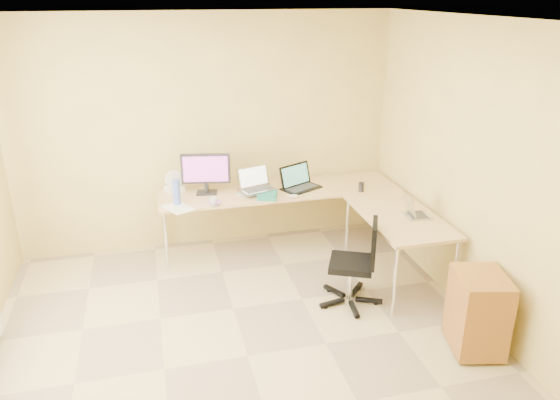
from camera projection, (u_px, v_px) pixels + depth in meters
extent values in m
plane|color=tan|center=(248.00, 356.00, 4.36)|extent=(4.50, 4.50, 0.00)
plane|color=white|center=(239.00, 22.00, 3.41)|extent=(4.50, 4.50, 0.00)
plane|color=tan|center=(207.00, 134.00, 5.91)|extent=(4.50, 0.00, 4.50)
plane|color=tan|center=(496.00, 185.00, 4.36)|extent=(0.00, 4.50, 4.50)
cube|color=tan|center=(279.00, 219.00, 6.06)|extent=(2.65, 0.70, 0.73)
cube|color=tan|center=(396.00, 248.00, 5.38)|extent=(0.70, 1.30, 0.73)
cube|color=black|center=(206.00, 174.00, 5.72)|extent=(0.55, 0.26, 0.45)
cube|color=#166556|center=(268.00, 195.00, 5.69)|extent=(0.27, 0.32, 0.04)
cube|color=#9F9DA9|center=(257.00, 179.00, 5.72)|extent=(0.45, 0.39, 0.24)
cube|color=black|center=(301.00, 178.00, 5.88)|extent=(0.51, 0.46, 0.26)
cube|color=silver|center=(256.00, 193.00, 5.78)|extent=(0.42, 0.16, 0.02)
ellipsoid|color=silver|center=(294.00, 196.00, 5.67)|extent=(0.11, 0.08, 0.03)
imported|color=silver|center=(213.00, 201.00, 5.47)|extent=(0.10, 0.10, 0.08)
cylinder|color=#A7A9BA|center=(215.00, 203.00, 5.48)|extent=(0.15, 0.15, 0.03)
cylinder|color=#4662B4|center=(177.00, 192.00, 5.44)|extent=(0.09, 0.09, 0.27)
cube|color=silver|center=(178.00, 208.00, 5.40)|extent=(0.34, 0.38, 0.01)
cube|color=white|center=(175.00, 188.00, 5.84)|extent=(0.23, 0.21, 0.07)
cylinder|color=white|center=(174.00, 182.00, 5.77)|extent=(0.24, 0.24, 0.24)
cylinder|color=black|center=(361.00, 187.00, 5.84)|extent=(0.07, 0.07, 0.10)
cube|color=beige|center=(418.00, 207.00, 5.17)|extent=(0.30, 0.25, 0.19)
cube|color=black|center=(351.00, 255.00, 4.94)|extent=(0.68, 0.68, 0.85)
cube|color=brown|center=(478.00, 312.00, 4.32)|extent=(0.48, 0.55, 0.66)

